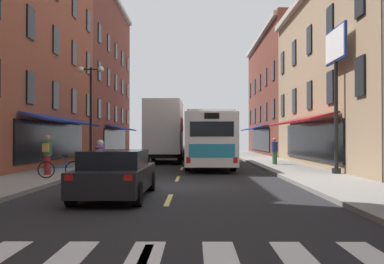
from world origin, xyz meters
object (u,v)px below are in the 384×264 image
(motorcycle_rider, at_px, (100,165))
(pedestrian_mid, at_px, (275,151))
(sedan_mid, at_px, (174,149))
(bicycle_near, at_px, (60,169))
(pedestrian_near, at_px, (47,154))
(box_truck, at_px, (165,132))
(sedan_near, at_px, (116,174))
(street_lamp_twin, at_px, (91,111))
(billboard_sign, at_px, (336,63))
(transit_bus, at_px, (209,139))

(motorcycle_rider, xyz_separation_m, pedestrian_mid, (8.36, 10.38, 0.24))
(sedan_mid, distance_m, bicycle_near, 23.73)
(pedestrian_near, bearing_deg, box_truck, 71.58)
(pedestrian_near, bearing_deg, sedan_near, -57.09)
(box_truck, height_order, bicycle_near, box_truck)
(pedestrian_mid, bearing_deg, street_lamp_twin, -121.91)
(sedan_mid, height_order, bicycle_near, sedan_mid)
(billboard_sign, xyz_separation_m, motorcycle_rider, (-9.87, -3.33, -4.37))
(pedestrian_mid, relative_size, street_lamp_twin, 0.29)
(billboard_sign, height_order, box_truck, billboard_sign)
(sedan_mid, bearing_deg, street_lamp_twin, -102.60)
(pedestrian_mid, height_order, street_lamp_twin, street_lamp_twin)
(pedestrian_near, height_order, street_lamp_twin, street_lamp_twin)
(billboard_sign, bearing_deg, bicycle_near, -168.68)
(box_truck, relative_size, sedan_near, 1.58)
(pedestrian_near, relative_size, pedestrian_mid, 1.07)
(motorcycle_rider, bearing_deg, sedan_near, -71.97)
(sedan_near, height_order, bicycle_near, sedan_near)
(transit_bus, xyz_separation_m, sedan_near, (-3.09, -14.22, -0.94))
(motorcycle_rider, height_order, pedestrian_mid, pedestrian_mid)
(sedan_near, bearing_deg, pedestrian_mid, 63.69)
(pedestrian_near, bearing_deg, billboard_sign, 3.95)
(sedan_near, relative_size, bicycle_near, 2.82)
(box_truck, xyz_separation_m, pedestrian_near, (-4.28, -12.36, -1.11))
(bicycle_near, bearing_deg, sedan_near, -57.94)
(box_truck, xyz_separation_m, bicycle_near, (-3.25, -13.97, -1.65))
(transit_bus, bearing_deg, sedan_mid, 101.06)
(transit_bus, bearing_deg, bicycle_near, -123.61)
(box_truck, distance_m, sedan_near, 18.96)
(sedan_mid, bearing_deg, pedestrian_near, -101.46)
(sedan_near, height_order, street_lamp_twin, street_lamp_twin)
(sedan_mid, distance_m, street_lamp_twin, 17.34)
(sedan_mid, bearing_deg, sedan_near, -90.63)
(bicycle_near, bearing_deg, billboard_sign, 11.32)
(pedestrian_near, relative_size, street_lamp_twin, 0.31)
(billboard_sign, height_order, street_lamp_twin, billboard_sign)
(sedan_near, xyz_separation_m, bicycle_near, (-3.09, 4.93, -0.20))
(motorcycle_rider, height_order, street_lamp_twin, street_lamp_twin)
(motorcycle_rider, bearing_deg, transit_bus, 66.97)
(sedan_near, bearing_deg, billboard_sign, 40.24)
(motorcycle_rider, bearing_deg, billboard_sign, 18.64)
(box_truck, bearing_deg, transit_bus, -58.01)
(bicycle_near, relative_size, street_lamp_twin, 0.31)
(sedan_mid, distance_m, pedestrian_mid, 15.64)
(motorcycle_rider, relative_size, pedestrian_mid, 1.31)
(box_truck, bearing_deg, billboard_sign, -54.11)
(billboard_sign, relative_size, street_lamp_twin, 1.18)
(transit_bus, distance_m, street_lamp_twin, 7.17)
(billboard_sign, distance_m, transit_bus, 9.51)
(bicycle_near, distance_m, pedestrian_near, 1.99)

